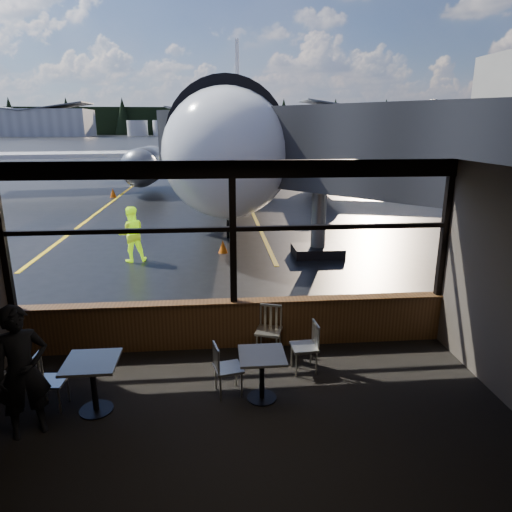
{
  "coord_description": "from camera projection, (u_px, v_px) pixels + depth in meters",
  "views": [
    {
      "loc": [
        -0.3,
        -7.93,
        4.07
      ],
      "look_at": [
        0.51,
        1.0,
        1.5
      ],
      "focal_mm": 32.0,
      "sensor_mm": 36.0,
      "label": 1
    }
  ],
  "objects": [
    {
      "name": "ground_plane",
      "position": [
        215.0,
        141.0,
        123.61
      ],
      "size": [
        520.0,
        520.0,
        0.0
      ],
      "primitive_type": "plane",
      "color": "black",
      "rests_on": "ground"
    },
    {
      "name": "carpet_floor",
      "position": [
        245.0,
        453.0,
        5.87
      ],
      "size": [
        8.0,
        6.0,
        0.01
      ],
      "primitive_type": "cube",
      "color": "black",
      "rests_on": "ground"
    },
    {
      "name": "ceiling",
      "position": [
        243.0,
        181.0,
        4.91
      ],
      "size": [
        8.0,
        6.0,
        0.04
      ],
      "primitive_type": "cube",
      "color": "#38332D",
      "rests_on": "ground"
    },
    {
      "name": "window_sill",
      "position": [
        234.0,
        324.0,
        8.62
      ],
      "size": [
        8.0,
        0.28,
        0.9
      ],
      "primitive_type": "cube",
      "color": "#513118",
      "rests_on": "ground"
    },
    {
      "name": "window_header",
      "position": [
        232.0,
        169.0,
        7.82
      ],
      "size": [
        8.0,
        0.18,
        0.3
      ],
      "primitive_type": "cube",
      "color": "black",
      "rests_on": "ground"
    },
    {
      "name": "mullion_left",
      "position": [
        2.0,
        239.0,
        7.79
      ],
      "size": [
        0.12,
        0.12,
        2.6
      ],
      "primitive_type": "cube",
      "color": "black",
      "rests_on": "ground"
    },
    {
      "name": "mullion_centre",
      "position": [
        233.0,
        234.0,
        8.14
      ],
      "size": [
        0.12,
        0.12,
        2.6
      ],
      "primitive_type": "cube",
      "color": "black",
      "rests_on": "ground"
    },
    {
      "name": "mullion_right",
      "position": [
        445.0,
        230.0,
        8.48
      ],
      "size": [
        0.12,
        0.12,
        2.6
      ],
      "primitive_type": "cube",
      "color": "black",
      "rests_on": "ground"
    },
    {
      "name": "window_transom",
      "position": [
        233.0,
        229.0,
        8.11
      ],
      "size": [
        8.0,
        0.1,
        0.08
      ],
      "primitive_type": "cube",
      "color": "black",
      "rests_on": "ground"
    },
    {
      "name": "airliner",
      "position": [
        234.0,
        95.0,
        28.03
      ],
      "size": [
        34.59,
        40.61,
        11.81
      ],
      "primitive_type": null,
      "rotation": [
        0.0,
        0.0,
        -0.06
      ],
      "color": "white",
      "rests_on": "ground_plane"
    },
    {
      "name": "jet_bridge",
      "position": [
        345.0,
        179.0,
        13.63
      ],
      "size": [
        9.45,
        11.54,
        5.04
      ],
      "primitive_type": null,
      "color": "#2C2B2E",
      "rests_on": "ground_plane"
    },
    {
      "name": "cafe_table_near",
      "position": [
        262.0,
        377.0,
        6.96
      ],
      "size": [
        0.69,
        0.69,
        0.76
      ],
      "primitive_type": null,
      "color": "gray",
      "rests_on": "carpet_floor"
    },
    {
      "name": "cafe_table_mid",
      "position": [
        94.0,
        386.0,
        6.65
      ],
      "size": [
        0.75,
        0.75,
        0.82
      ],
      "primitive_type": null,
      "color": "gray",
      "rests_on": "carpet_floor"
    },
    {
      "name": "chair_near_e",
      "position": [
        304.0,
        347.0,
        7.73
      ],
      "size": [
        0.52,
        0.52,
        0.9
      ],
      "primitive_type": null,
      "rotation": [
        0.0,
        0.0,
        1.63
      ],
      "color": "beige",
      "rests_on": "carpet_floor"
    },
    {
      "name": "chair_near_w",
      "position": [
        228.0,
        369.0,
        7.08
      ],
      "size": [
        0.56,
        0.56,
        0.87
      ],
      "primitive_type": null,
      "rotation": [
        0.0,
        0.0,
        -1.35
      ],
      "color": "beige",
      "rests_on": "carpet_floor"
    },
    {
      "name": "chair_near_n",
      "position": [
        269.0,
        332.0,
        8.28
      ],
      "size": [
        0.64,
        0.64,
        0.93
      ],
      "primitive_type": null,
      "rotation": [
        0.0,
        0.0,
        2.83
      ],
      "color": "beige",
      "rests_on": "carpet_floor"
    },
    {
      "name": "chair_mid_w",
      "position": [
        51.0,
        382.0,
        6.72
      ],
      "size": [
        0.51,
        0.51,
        0.87
      ],
      "primitive_type": null,
      "rotation": [
        0.0,
        0.0,
        -1.64
      ],
      "color": "beige",
      "rests_on": "carpet_floor"
    },
    {
      "name": "passenger",
      "position": [
        23.0,
        372.0,
        6.04
      ],
      "size": [
        0.81,
        0.72,
        1.86
      ],
      "primitive_type": "imported",
      "rotation": [
        0.0,
        0.0,
        0.5
      ],
      "color": "black",
      "rests_on": "carpet_floor"
    },
    {
      "name": "ground_crew",
      "position": [
        131.0,
        234.0,
        13.99
      ],
      "size": [
        0.98,
        0.85,
        1.72
      ],
      "primitive_type": "imported",
      "rotation": [
        0.0,
        0.0,
        3.41
      ],
      "color": "#BFF219",
      "rests_on": "ground_plane"
    },
    {
      "name": "cone_nose",
      "position": [
        223.0,
        246.0,
        15.1
      ],
      "size": [
        0.31,
        0.31,
        0.43
      ],
      "primitive_type": "cone",
      "color": "#F75607",
      "rests_on": "ground_plane"
    },
    {
      "name": "cone_wing",
      "position": [
        113.0,
        193.0,
        26.71
      ],
      "size": [
        0.38,
        0.38,
        0.53
      ],
      "primitive_type": "cone",
      "color": "#FF6108",
      "rests_on": "ground_plane"
    },
    {
      "name": "hangar_left",
      "position": [
        29.0,
        122.0,
        173.45
      ],
      "size": [
        45.0,
        18.0,
        11.0
      ],
      "primitive_type": null,
      "color": "silver",
      "rests_on": "ground_plane"
    },
    {
      "name": "hangar_mid",
      "position": [
        214.0,
        123.0,
        184.46
      ],
      "size": [
        38.0,
        15.0,
        10.0
      ],
      "primitive_type": null,
      "color": "silver",
      "rests_on": "ground_plane"
    },
    {
      "name": "hangar_right",
      "position": [
        364.0,
        120.0,
        182.7
      ],
      "size": [
        50.0,
        20.0,
        12.0
      ],
      "primitive_type": null,
      "color": "silver",
      "rests_on": "ground_plane"
    },
    {
      "name": "fuel_tank_a",
      "position": [
        137.0,
        128.0,
        179.53
      ],
      "size": [
        8.0,
        8.0,
        6.0
      ],
      "primitive_type": "cylinder",
      "color": "silver",
      "rests_on": "ground_plane"
    },
    {
      "name": "fuel_tank_b",
      "position": [
        163.0,
        128.0,
        180.4
      ],
      "size": [
        8.0,
        8.0,
        6.0
      ],
      "primitive_type": "cylinder",
      "color": "silver",
      "rests_on": "ground_plane"
    },
    {
      "name": "fuel_tank_c",
      "position": [
        189.0,
        128.0,
        181.27
      ],
      "size": [
        8.0,
        8.0,
        6.0
      ],
      "primitive_type": "cylinder",
      "color": "silver",
      "rests_on": "ground_plane"
    },
    {
      "name": "treeline",
      "position": [
        214.0,
        121.0,
        208.11
      ],
      "size": [
        360.0,
        3.0,
        12.0
      ],
      "primitive_type": "cube",
      "color": "black",
      "rests_on": "ground_plane"
    }
  ]
}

